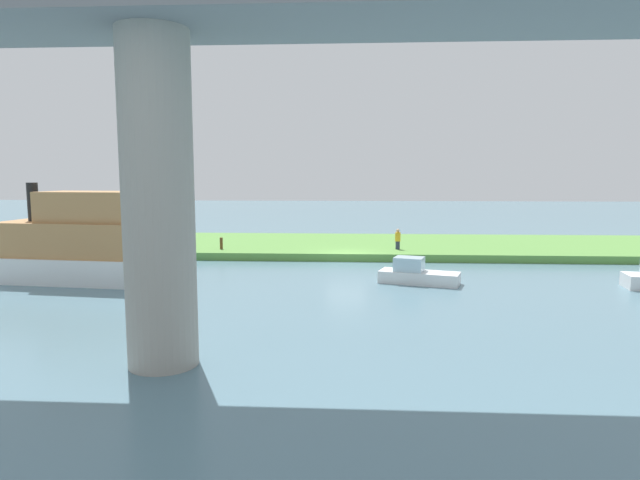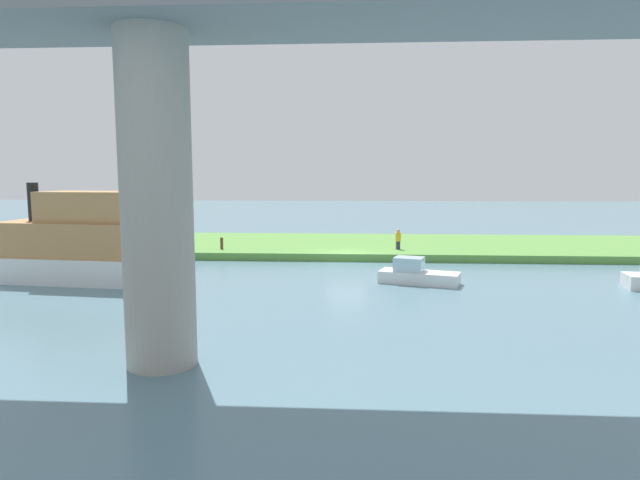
{
  "view_description": "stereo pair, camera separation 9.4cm",
  "coord_description": "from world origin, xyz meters",
  "px_view_note": "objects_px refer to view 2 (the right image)",
  "views": [
    {
      "loc": [
        -0.32,
        34.12,
        5.54
      ],
      "look_at": [
        1.38,
        5.0,
        2.0
      ],
      "focal_mm": 30.45,
      "sensor_mm": 36.0,
      "label": 1
    },
    {
      "loc": [
        -0.42,
        34.12,
        5.54
      ],
      "look_at": [
        1.38,
        5.0,
        2.0
      ],
      "focal_mm": 30.45,
      "sensor_mm": 36.0,
      "label": 2
    }
  ],
  "objects_px": {
    "mooring_post": "(222,243)",
    "houseboat_blue": "(417,274)",
    "bridge_pylon": "(157,203)",
    "motorboat_red": "(146,257)",
    "person_on_bank": "(398,239)",
    "skiff_small": "(77,245)"
  },
  "relations": [
    {
      "from": "mooring_post",
      "to": "skiff_small",
      "type": "height_order",
      "value": "skiff_small"
    },
    {
      "from": "mooring_post",
      "to": "houseboat_blue",
      "type": "relative_size",
      "value": 0.19
    },
    {
      "from": "skiff_small",
      "to": "person_on_bank",
      "type": "bearing_deg",
      "value": -151.57
    },
    {
      "from": "motorboat_red",
      "to": "houseboat_blue",
      "type": "bearing_deg",
      "value": 166.08
    },
    {
      "from": "motorboat_red",
      "to": "person_on_bank",
      "type": "bearing_deg",
      "value": -161.31
    },
    {
      "from": "motorboat_red",
      "to": "bridge_pylon",
      "type": "bearing_deg",
      "value": 112.68
    },
    {
      "from": "person_on_bank",
      "to": "motorboat_red",
      "type": "xyz_separation_m",
      "value": [
        15.41,
        5.21,
        -0.6
      ]
    },
    {
      "from": "person_on_bank",
      "to": "mooring_post",
      "type": "height_order",
      "value": "person_on_bank"
    },
    {
      "from": "person_on_bank",
      "to": "skiff_small",
      "type": "xyz_separation_m",
      "value": [
        17.41,
        9.43,
        0.69
      ]
    },
    {
      "from": "mooring_post",
      "to": "skiff_small",
      "type": "relative_size",
      "value": 0.08
    },
    {
      "from": "mooring_post",
      "to": "houseboat_blue",
      "type": "xyz_separation_m",
      "value": [
        -12.15,
        8.45,
        -0.42
      ]
    },
    {
      "from": "bridge_pylon",
      "to": "houseboat_blue",
      "type": "bearing_deg",
      "value": -125.3
    },
    {
      "from": "skiff_small",
      "to": "mooring_post",
      "type": "bearing_deg",
      "value": -121.92
    },
    {
      "from": "person_on_bank",
      "to": "mooring_post",
      "type": "xyz_separation_m",
      "value": [
        11.93,
        0.63,
        -0.31
      ]
    },
    {
      "from": "mooring_post",
      "to": "houseboat_blue",
      "type": "distance_m",
      "value": 14.8
    },
    {
      "from": "bridge_pylon",
      "to": "mooring_post",
      "type": "bearing_deg",
      "value": -80.91
    },
    {
      "from": "bridge_pylon",
      "to": "mooring_post",
      "type": "height_order",
      "value": "bridge_pylon"
    },
    {
      "from": "bridge_pylon",
      "to": "motorboat_red",
      "type": "xyz_separation_m",
      "value": [
        6.81,
        -16.31,
        -4.15
      ]
    },
    {
      "from": "mooring_post",
      "to": "motorboat_red",
      "type": "distance_m",
      "value": 5.76
    },
    {
      "from": "skiff_small",
      "to": "motorboat_red",
      "type": "xyz_separation_m",
      "value": [
        -2.01,
        -4.22,
        -1.3
      ]
    },
    {
      "from": "houseboat_blue",
      "to": "bridge_pylon",
      "type": "bearing_deg",
      "value": 54.7
    },
    {
      "from": "bridge_pylon",
      "to": "skiff_small",
      "type": "relative_size",
      "value": 0.92
    }
  ]
}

